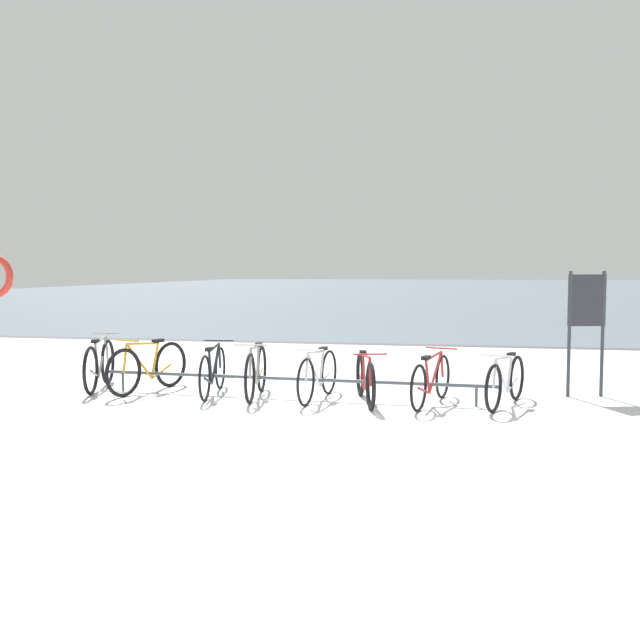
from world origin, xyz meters
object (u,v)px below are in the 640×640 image
Objects in this scene: bicycle_4 at (318,375)px; bicycle_7 at (506,381)px; bicycle_0 at (100,365)px; bicycle_2 at (213,371)px; bicycle_5 at (365,379)px; bicycle_6 at (431,380)px; bicycle_1 at (148,367)px; info_sign at (587,312)px; bicycle_3 at (256,372)px.

bicycle_4 is 2.59m from bicycle_7.
bicycle_0 is 0.98× the size of bicycle_2.
bicycle_5 is (2.30, -0.19, -0.02)m from bicycle_2.
bicycle_7 is at bearing -1.88° from bicycle_0.
bicycle_6 is at bearing -2.83° from bicycle_2.
bicycle_1 is 1.06m from bicycle_2.
bicycle_5 and bicycle_6 have the same top height.
bicycle_1 is at bearing 177.12° from bicycle_6.
bicycle_7 is at bearing -140.49° from info_sign.
bicycle_2 is 1.06× the size of bicycle_7.
bicycle_7 is at bearing 0.86° from bicycle_4.
bicycle_0 is 7.36m from info_sign.
bicycle_4 is (0.92, -0.02, -0.02)m from bicycle_3.
bicycle_3 reaches higher than bicycle_4.
bicycle_1 is 0.99× the size of bicycle_3.
bicycle_5 is at bearing -4.65° from bicycle_2.
bicycle_4 is 0.90× the size of info_sign.
bicycle_2 is at bearing 172.21° from bicycle_3.
info_sign reaches higher than bicycle_7.
bicycle_1 reaches higher than bicycle_6.
bicycle_7 is (4.20, -0.07, -0.01)m from bicycle_2.
bicycle_0 is 3.50m from bicycle_4.
bicycle_2 is 3.21m from bicycle_6.
bicycle_0 is 1.04× the size of bicycle_7.
bicycle_4 is at bearing -3.91° from bicycle_0.
bicycle_3 reaches higher than bicycle_2.
info_sign is (4.70, 1.00, 0.86)m from bicycle_3.
info_sign reaches higher than bicycle_4.
bicycle_1 reaches higher than bicycle_7.
bicycle_7 is (2.59, 0.04, -0.02)m from bicycle_4.
bicycle_2 is 1.04× the size of bicycle_4.
info_sign is at bearing 19.46° from bicycle_5.
bicycle_0 is 0.99× the size of bicycle_3.
bicycle_4 is 0.98× the size of bicycle_6.
bicycle_3 is 1.05× the size of bicycle_7.
bicycle_5 is 1.03× the size of bicycle_7.
bicycle_4 is (1.61, -0.11, 0.00)m from bicycle_2.
info_sign is (2.18, 1.06, 0.89)m from bicycle_6.
info_sign is (3.78, 1.02, 0.88)m from bicycle_4.
bicycle_2 is at bearing -3.85° from bicycle_0.
bicycle_6 is 2.58m from info_sign.
bicycle_3 is at bearing -7.79° from bicycle_2.
bicycle_0 is at bearing 175.10° from bicycle_1.
bicycle_0 is 0.91× the size of info_sign.
bicycle_4 reaches higher than bicycle_7.
bicycle_6 is (4.26, -0.21, -0.03)m from bicycle_1.
bicycle_6 is (0.91, 0.03, 0.00)m from bicycle_5.
info_sign is at bearing 26.01° from bicycle_6.
bicycle_0 is at bearing 176.09° from bicycle_4.
bicycle_2 is at bearing 175.35° from bicycle_5.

